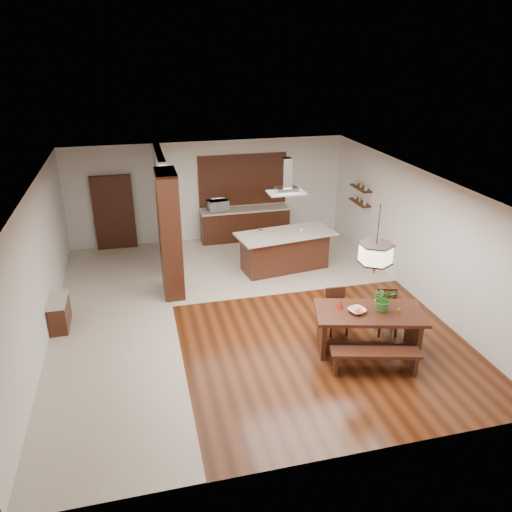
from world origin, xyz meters
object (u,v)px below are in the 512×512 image
object	(u,v)px
island_cup	(301,231)
foliage_plant	(384,299)
hallway_console	(59,313)
dining_bench	(375,362)
fruit_bowl	(357,311)
pendant_lantern	(377,240)
dining_table	(369,322)
range_hood	(287,176)
dining_chair_right	(387,313)
dining_chair_left	(337,312)
kitchen_island	(285,250)
microwave	(218,205)

from	to	relation	value
island_cup	foliage_plant	bearing A→B (deg)	-85.72
hallway_console	dining_bench	bearing A→B (deg)	-28.19
fruit_bowl	pendant_lantern	bearing A→B (deg)	-3.22
hallway_console	foliage_plant	size ratio (longest dim) A/B	1.84
foliage_plant	fruit_bowl	size ratio (longest dim) A/B	1.53
dining_table	range_hood	distance (m)	4.37
dining_chair_right	foliage_plant	size ratio (longest dim) A/B	1.91
range_hood	island_cup	xyz separation A→B (m)	(0.39, -0.10, -1.40)
dining_table	hallway_console	bearing A→B (deg)	158.30
dining_chair_left	kitchen_island	world-z (taller)	kitchen_island
island_cup	hallway_console	bearing A→B (deg)	-164.93
pendant_lantern	microwave	size ratio (longest dim) A/B	2.27
fruit_bowl	range_hood	distance (m)	4.23
hallway_console	range_hood	bearing A→B (deg)	17.10
microwave	pendant_lantern	bearing A→B (deg)	-85.56
foliage_plant	range_hood	bearing A→B (deg)	99.78
dining_bench	dining_chair_left	size ratio (longest dim) A/B	1.70
island_cup	kitchen_island	bearing A→B (deg)	166.54
dining_table	kitchen_island	world-z (taller)	kitchen_island
fruit_bowl	range_hood	size ratio (longest dim) A/B	0.35
dining_table	fruit_bowl	distance (m)	0.36
hallway_console	microwave	size ratio (longest dim) A/B	1.53
island_cup	microwave	xyz separation A→B (m)	(-1.70, 2.44, 0.05)
fruit_bowl	dining_table	bearing A→B (deg)	-3.22
pendant_lantern	microwave	world-z (taller)	pendant_lantern
foliage_plant	hallway_console	bearing A→B (deg)	158.92
dining_bench	kitchen_island	xyz separation A→B (m)	(-0.25, 4.63, 0.30)
fruit_bowl	island_cup	xyz separation A→B (m)	(0.21, 3.82, 0.19)
hallway_console	dining_chair_right	distance (m)	6.66
hallway_console	range_hood	size ratio (longest dim) A/B	0.98
range_hood	dining_table	bearing A→B (deg)	-83.63
dining_chair_left	dining_chair_right	xyz separation A→B (m)	(0.97, -0.26, -0.01)
kitchen_island	microwave	distance (m)	2.75
dining_chair_left	dining_table	bearing A→B (deg)	-62.03
dining_bench	pendant_lantern	xyz separation A→B (m)	(0.18, 0.70, 2.02)
hallway_console	dining_chair_left	distance (m)	5.67
dining_table	dining_bench	bearing A→B (deg)	-104.85
hallway_console	dining_chair_left	size ratio (longest dim) A/B	0.95
hallway_console	dining_chair_left	bearing A→B (deg)	-16.16
fruit_bowl	range_hood	xyz separation A→B (m)	(-0.19, 3.92, 1.59)
dining_chair_left	kitchen_island	xyz separation A→B (m)	(-0.11, 3.21, 0.06)
dining_chair_left	dining_bench	bearing A→B (deg)	-80.76
dining_table	pendant_lantern	xyz separation A→B (m)	(0.00, 0.00, 1.63)
hallway_console	fruit_bowl	distance (m)	5.99
foliage_plant	microwave	distance (m)	6.60
dining_bench	range_hood	distance (m)	5.15
kitchen_island	island_cup	distance (m)	0.67
fruit_bowl	microwave	xyz separation A→B (m)	(-1.50, 6.26, 0.24)
hallway_console	fruit_bowl	xyz separation A→B (m)	(5.51, -2.28, 0.56)
kitchen_island	range_hood	bearing A→B (deg)	81.53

